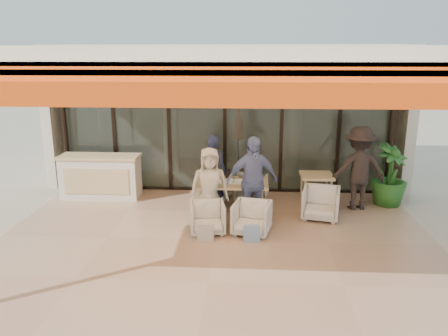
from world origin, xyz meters
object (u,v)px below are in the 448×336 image
(chair_far_right, at_px, (251,187))
(side_chair, at_px, (321,202))
(diner_periwinkle, at_px, (252,181))
(side_table, at_px, (316,179))
(chair_near_left, at_px, (207,216))
(diner_grey, at_px, (252,175))
(chair_far_left, at_px, (215,187))
(standing_woman, at_px, (359,169))
(host_counter, at_px, (101,176))
(diner_navy, at_px, (213,172))
(chair_near_right, at_px, (252,217))
(diner_cream, at_px, (210,186))
(dining_table, at_px, (231,184))
(potted_palm, at_px, (390,175))

(chair_far_right, bearing_deg, side_chair, 155.59)
(diner_periwinkle, bearing_deg, side_table, 19.31)
(chair_near_left, distance_m, diner_grey, 1.69)
(chair_far_left, distance_m, diner_grey, 1.07)
(standing_woman, bearing_deg, diner_grey, -5.53)
(host_counter, height_order, chair_far_left, host_counter)
(diner_navy, xyz_separation_m, side_table, (2.26, 0.20, -0.19))
(chair_near_right, xyz_separation_m, diner_grey, (0.00, 1.40, 0.42))
(side_table, distance_m, standing_woman, 0.92)
(diner_grey, distance_m, side_table, 1.44)
(diner_periwinkle, bearing_deg, chair_far_left, 102.47)
(chair_far_left, relative_size, diner_grey, 0.44)
(diner_grey, distance_m, diner_cream, 1.23)
(diner_grey, height_order, diner_cream, diner_cream)
(host_counter, height_order, dining_table, host_counter)
(chair_far_left, bearing_deg, potted_palm, -166.19)
(chair_far_left, relative_size, side_table, 0.89)
(dining_table, distance_m, side_table, 1.96)
(chair_far_left, bearing_deg, chair_near_left, 105.59)
(chair_far_left, xyz_separation_m, side_table, (2.26, -0.30, 0.30))
(chair_far_left, distance_m, potted_palm, 3.91)
(side_chair, bearing_deg, standing_woman, 49.78)
(side_table, bearing_deg, chair_far_left, 172.51)
(diner_cream, height_order, side_table, diner_cream)
(chair_far_left, height_order, potted_palm, potted_palm)
(standing_woman, bearing_deg, host_counter, -11.98)
(diner_cream, xyz_separation_m, diner_periwinkle, (0.84, 0.00, 0.12))
(host_counter, distance_m, diner_grey, 3.57)
(host_counter, distance_m, potted_palm, 6.59)
(standing_woman, bearing_deg, side_chair, 28.49)
(diner_grey, xyz_separation_m, potted_palm, (3.05, 0.38, -0.06))
(chair_near_left, bearing_deg, diner_periwinkle, 21.17)
(diner_navy, relative_size, diner_periwinkle, 0.92)
(dining_table, xyz_separation_m, chair_far_right, (0.43, 0.94, -0.34))
(host_counter, xyz_separation_m, diner_grey, (3.53, -0.51, 0.23))
(host_counter, distance_m, chair_far_right, 3.54)
(host_counter, bearing_deg, chair_far_right, -0.12)
(diner_navy, bearing_deg, diner_periwinkle, 148.24)
(chair_far_left, height_order, standing_woman, standing_woman)
(host_counter, height_order, diner_grey, diner_grey)
(dining_table, relative_size, diner_cream, 0.96)
(side_chair, bearing_deg, potted_palm, 42.92)
(side_table, relative_size, side_chair, 1.00)
(chair_far_right, bearing_deg, diner_periwinkle, 101.97)
(diner_navy, distance_m, diner_cream, 0.90)
(chair_near_right, bearing_deg, chair_far_right, 102.25)
(chair_near_left, distance_m, diner_cream, 0.67)
(diner_periwinkle, bearing_deg, chair_near_right, -108.49)
(chair_far_right, height_order, diner_grey, diner_grey)
(side_table, distance_m, side_chair, 0.80)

